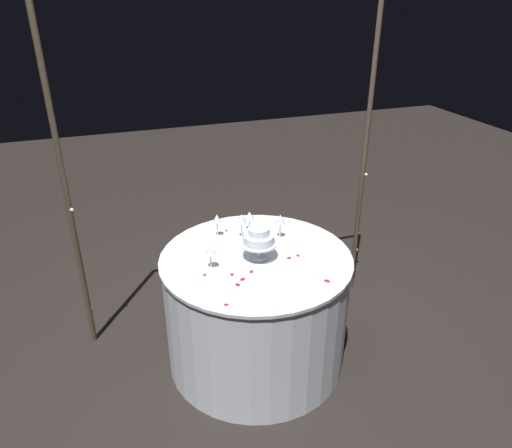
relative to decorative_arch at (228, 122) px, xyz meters
name	(u,v)px	position (x,y,z in m)	size (l,w,h in m)	color
ground_plane	(256,356)	(0.00, -0.54, -1.49)	(12.00, 12.00, 0.00)	black
decorative_arch	(228,122)	(0.00, 0.00, 0.00)	(2.13, 0.06, 2.30)	#473D2D
main_table	(256,309)	(0.00, -0.54, -1.10)	(1.19, 1.19, 0.79)	silver
tiered_cake	(259,238)	(0.01, -0.57, -0.57)	(0.22, 0.22, 0.21)	silver
wine_glass_0	(210,251)	(-0.29, -0.58, -0.58)	(0.07, 0.07, 0.16)	silver
wine_glass_1	(280,220)	(0.23, -0.37, -0.57)	(0.06, 0.06, 0.17)	silver
wine_glass_2	(217,220)	(-0.15, -0.21, -0.58)	(0.06, 0.06, 0.16)	silver
wine_glass_3	(250,216)	(0.08, -0.19, -0.60)	(0.06, 0.06, 0.13)	silver
wine_glass_4	(242,220)	(-0.01, -0.28, -0.57)	(0.06, 0.06, 0.17)	silver
cake_knife	(313,261)	(0.30, -0.71, -0.70)	(0.08, 0.29, 0.01)	silver
rose_petal_0	(227,230)	(-0.08, -0.15, -0.70)	(0.02, 0.02, 0.00)	red
rose_petal_1	(266,232)	(0.17, -0.26, -0.70)	(0.03, 0.02, 0.00)	red
rose_petal_2	(226,305)	(-0.31, -0.96, -0.70)	(0.03, 0.02, 0.00)	red
rose_petal_3	(289,258)	(0.18, -0.63, -0.70)	(0.03, 0.02, 0.00)	red
rose_petal_4	(232,275)	(-0.20, -0.69, -0.70)	(0.03, 0.02, 0.00)	red
rose_petal_5	(327,281)	(0.29, -0.93, -0.70)	(0.04, 0.03, 0.00)	red
rose_petal_6	(298,255)	(0.25, -0.62, -0.70)	(0.03, 0.02, 0.00)	red
rose_petal_7	(243,279)	(-0.16, -0.76, -0.70)	(0.04, 0.03, 0.00)	red
rose_petal_8	(238,285)	(-0.20, -0.80, -0.70)	(0.03, 0.02, 0.00)	red
rose_petal_9	(270,245)	(0.13, -0.44, -0.70)	(0.04, 0.03, 0.00)	red
rose_petal_10	(205,275)	(-0.35, -0.64, -0.70)	(0.03, 0.02, 0.00)	red
rose_petal_11	(251,272)	(-0.08, -0.70, -0.70)	(0.03, 0.02, 0.00)	red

